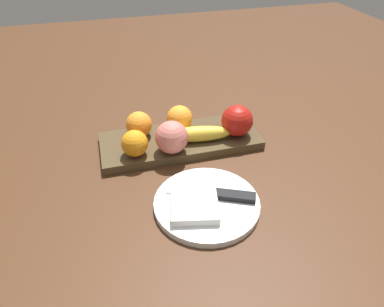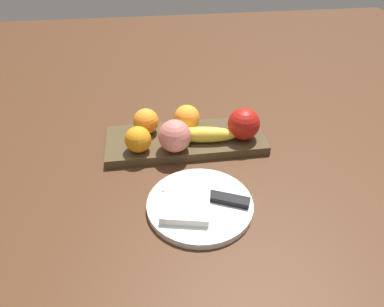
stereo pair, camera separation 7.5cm
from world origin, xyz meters
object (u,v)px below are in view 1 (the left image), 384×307
orange_near_apple (135,143)px  peach (172,137)px  apple (237,121)px  orange_near_banana (180,118)px  fruit_tray (180,141)px  orange_center (139,125)px  banana (196,134)px  dinner_plate (207,204)px  folded_napkin (194,201)px  knife (225,195)px

orange_near_apple → peach: size_ratio=0.81×
apple → peach: (0.17, 0.03, -0.00)m
orange_near_apple → orange_near_banana: 0.15m
fruit_tray → peach: size_ratio=5.12×
orange_near_apple → orange_center: orange_center is taller
fruit_tray → peach: bearing=58.1°
banana → orange_near_banana: size_ratio=2.61×
banana → dinner_plate: 0.20m
banana → folded_napkin: bearing=-98.7°
orange_center → folded_napkin: bearing=104.8°
orange_near_banana → orange_center: bearing=1.0°
fruit_tray → orange_near_apple: bearing=19.8°
apple → dinner_plate: bearing=55.4°
orange_near_apple → folded_napkin: 0.20m
apple → orange_center: size_ratio=1.23×
banana → folded_napkin: (0.06, 0.20, -0.02)m
peach → knife: bearing=112.3°
fruit_tray → knife: (-0.04, 0.22, 0.01)m
orange_near_apple → orange_near_banana: orange_near_banana is taller
apple → knife: size_ratio=0.45×
fruit_tray → orange_near_apple: 0.13m
apple → orange_center: apple is taller
banana → orange_near_banana: (0.03, -0.06, 0.01)m
banana → peach: (0.07, 0.03, 0.02)m
banana → dinner_plate: banana is taller
banana → orange_center: orange_center is taller
dinner_plate → knife: knife is taller
banana → folded_napkin: banana is taller
orange_near_banana → dinner_plate: 0.26m
knife → orange_center: bearing=-37.7°
orange_center → folded_napkin: size_ratio=0.53×
peach → knife: 0.19m
dinner_plate → folded_napkin: size_ratio=1.77×
fruit_tray → banana: (-0.03, 0.02, 0.03)m
fruit_tray → orange_near_banana: orange_near_banana is taller
orange_near_banana → peach: peach is taller
peach → dinner_plate: 0.18m
apple → orange_center: bearing=-13.7°
orange_near_apple → orange_center: size_ratio=0.96×
apple → folded_napkin: (0.16, 0.20, -0.04)m
fruit_tray → orange_near_banana: bearing=-102.6°
fruit_tray → orange_near_apple: size_ratio=6.36×
orange_near_apple → peach: peach is taller
orange_center → banana: bearing=155.2°
orange_near_apple → orange_near_banana: bearing=-147.8°
orange_near_banana → knife: 0.26m
orange_center → peach: bearing=126.8°
orange_near_banana → folded_napkin: bearing=82.4°
fruit_tray → banana: 0.05m
banana → knife: bearing=-80.3°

